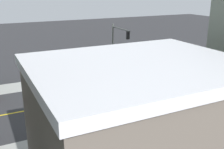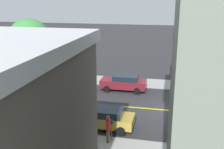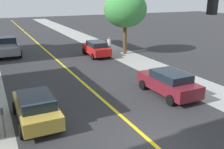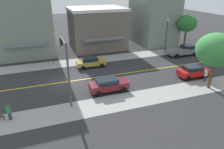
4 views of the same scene
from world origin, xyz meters
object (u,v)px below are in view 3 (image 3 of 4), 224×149
(maroon_sedan_right_curb, at_px, (169,82))
(pedestrian_white_shirt, at_px, (109,45))
(parking_meter, at_px, (3,119))
(red_sedan_right_curb, at_px, (96,48))
(street_tree_left_near, at_px, (125,9))
(gold_sedan_left_curb, at_px, (36,107))
(grey_pickup_truck, at_px, (8,46))

(maroon_sedan_right_curb, relative_size, pedestrian_white_shirt, 2.48)
(parking_meter, relative_size, red_sedan_right_curb, 0.33)
(street_tree_left_near, distance_m, red_sedan_right_curb, 5.05)
(red_sedan_right_curb, bearing_deg, street_tree_left_near, -93.41)
(red_sedan_right_curb, relative_size, gold_sedan_left_curb, 0.99)
(street_tree_left_near, height_order, gold_sedan_left_curb, street_tree_left_near)
(gold_sedan_left_curb, xyz_separation_m, grey_pickup_truck, (0.03, 16.76, 0.13))
(parking_meter, xyz_separation_m, grey_pickup_truck, (1.61, 17.68, -0.02))
(red_sedan_right_curb, distance_m, grey_pickup_truck, 9.51)
(maroon_sedan_right_curb, bearing_deg, pedestrian_white_shirt, -8.14)
(red_sedan_right_curb, xyz_separation_m, pedestrian_white_shirt, (1.73, 0.51, 0.14))
(street_tree_left_near, bearing_deg, grey_pickup_truck, 156.21)
(red_sedan_right_curb, distance_m, maroon_sedan_right_curb, 11.99)
(street_tree_left_near, bearing_deg, gold_sedan_left_curb, -134.42)
(red_sedan_right_curb, xyz_separation_m, maroon_sedan_right_curb, (-0.03, -11.99, 0.00))
(street_tree_left_near, bearing_deg, red_sedan_right_curb, 174.89)
(maroon_sedan_right_curb, relative_size, grey_pickup_truck, 0.80)
(grey_pickup_truck, distance_m, pedestrian_white_shirt, 10.83)
(parking_meter, bearing_deg, maroon_sedan_right_curb, 5.42)
(gold_sedan_left_curb, relative_size, grey_pickup_truck, 0.77)
(parking_meter, distance_m, maroon_sedan_right_curb, 9.85)
(parking_meter, distance_m, grey_pickup_truck, 17.75)
(gold_sedan_left_curb, bearing_deg, maroon_sedan_right_curb, -89.71)
(red_sedan_right_curb, height_order, pedestrian_white_shirt, pedestrian_white_shirt)
(red_sedan_right_curb, bearing_deg, grey_pickup_truck, 61.66)
(street_tree_left_near, height_order, red_sedan_right_curb, street_tree_left_near)
(gold_sedan_left_curb, xyz_separation_m, maroon_sedan_right_curb, (8.23, 0.01, 0.04))
(parking_meter, relative_size, pedestrian_white_shirt, 0.78)
(red_sedan_right_curb, distance_m, pedestrian_white_shirt, 1.81)
(parking_meter, height_order, red_sedan_right_curb, red_sedan_right_curb)
(gold_sedan_left_curb, height_order, pedestrian_white_shirt, pedestrian_white_shirt)
(street_tree_left_near, xyz_separation_m, red_sedan_right_curb, (-3.22, 0.29, -3.88))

